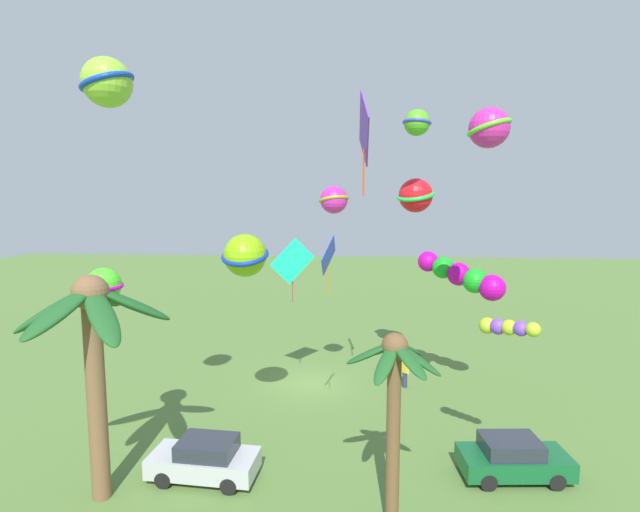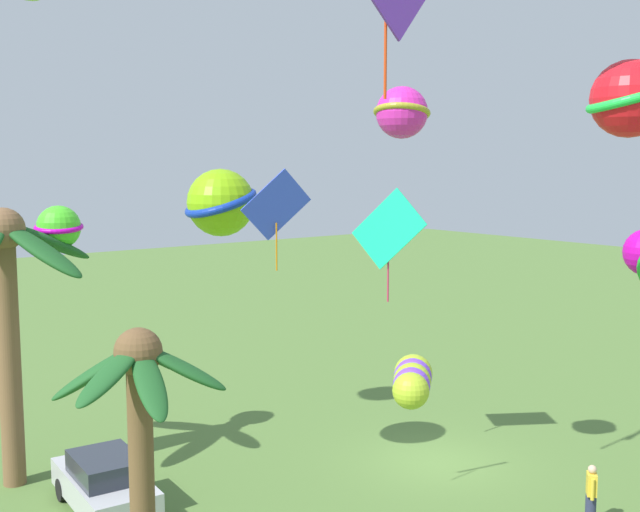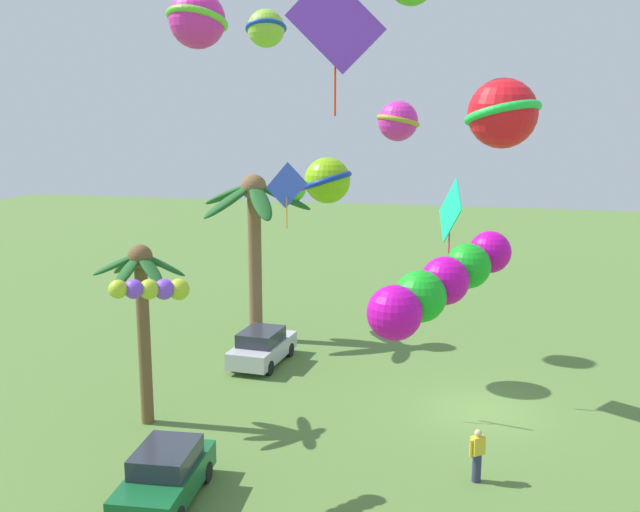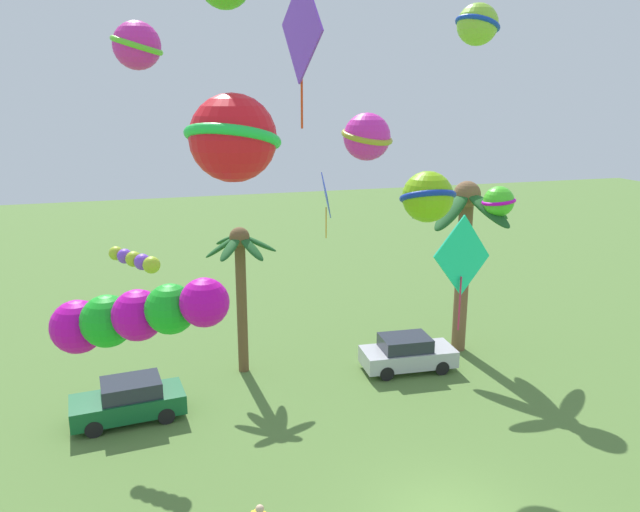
# 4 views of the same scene
# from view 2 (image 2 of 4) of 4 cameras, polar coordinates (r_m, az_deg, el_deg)

# --- Properties ---
(ground_plane) EXTENTS (120.00, 120.00, 0.00)m
(ground_plane) POSITION_cam_2_polar(r_m,az_deg,el_deg) (24.44, 8.64, -14.72)
(ground_plane) COLOR #567A38
(palm_tree_0) EXTENTS (2.98, 2.89, 6.20)m
(palm_tree_0) POSITION_cam_2_polar(r_m,az_deg,el_deg) (13.86, -13.02, -12.20)
(palm_tree_0) COLOR brown
(palm_tree_0) RESTS_ON ground
(palm_tree_1) EXTENTS (4.92, 5.39, 7.75)m
(palm_tree_1) POSITION_cam_2_polar(r_m,az_deg,el_deg) (22.81, -22.10, -1.75)
(palm_tree_1) COLOR brown
(palm_tree_1) RESTS_ON ground
(parked_car_0) EXTENTS (4.01, 1.97, 1.51)m
(parked_car_0) POSITION_cam_2_polar(r_m,az_deg,el_deg) (21.61, -15.45, -15.69)
(parked_car_0) COLOR #BCBCC1
(parked_car_0) RESTS_ON ground
(spectator_0) EXTENTS (0.42, 0.45, 1.59)m
(spectator_0) POSITION_cam_2_polar(r_m,az_deg,el_deg) (21.11, 19.21, -16.21)
(spectator_0) COLOR #2D3351
(spectator_0) RESTS_ON ground
(kite_ball_1) EXTENTS (1.97, 1.97, 1.28)m
(kite_ball_1) POSITION_cam_2_polar(r_m,az_deg,el_deg) (19.63, 6.00, 10.39)
(kite_ball_1) COLOR #E629B1
(kite_diamond_2) EXTENTS (0.47, 1.59, 2.27)m
(kite_diamond_2) POSITION_cam_2_polar(r_m,az_deg,el_deg) (17.28, -3.22, 3.65)
(kite_diamond_2) COLOR blue
(kite_ball_3) EXTENTS (1.85, 1.85, 1.25)m
(kite_ball_3) POSITION_cam_2_polar(r_m,az_deg,el_deg) (23.65, -18.56, 2.01)
(kite_ball_3) COLOR #48D628
(kite_ball_5) EXTENTS (2.11, 2.08, 1.76)m
(kite_ball_5) POSITION_cam_2_polar(r_m,az_deg,el_deg) (20.53, -7.27, 3.89)
(kite_ball_5) COLOR #80C413
(kite_tube_7) EXTENTS (1.70, 1.72, 0.76)m
(kite_tube_7) POSITION_cam_2_polar(r_m,az_deg,el_deg) (11.59, 6.76, -9.01)
(kite_tube_7) COLOR #AFCE2A
(kite_diamond_8) EXTENTS (2.21, 0.93, 3.29)m
(kite_diamond_8) POSITION_cam_2_polar(r_m,az_deg,el_deg) (22.37, 5.03, 1.88)
(kite_diamond_8) COLOR #18EBA2
(kite_ball_11) EXTENTS (2.73, 2.73, 1.78)m
(kite_ball_11) POSITION_cam_2_polar(r_m,az_deg,el_deg) (19.56, 21.70, 10.64)
(kite_ball_11) COLOR red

